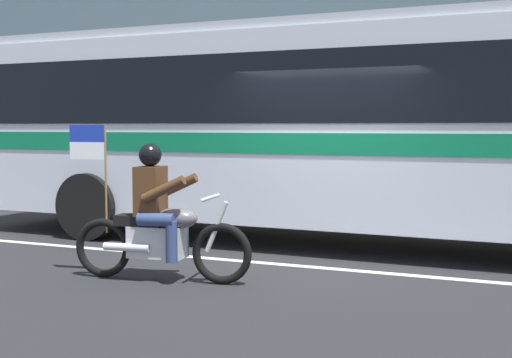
# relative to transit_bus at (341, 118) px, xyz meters

# --- Properties ---
(ground_plane) EXTENTS (60.00, 60.00, 0.00)m
(ground_plane) POSITION_rel_transit_bus_xyz_m (0.12, -1.19, -1.88)
(ground_plane) COLOR black
(sidewalk_curb) EXTENTS (28.00, 3.80, 0.15)m
(sidewalk_curb) POSITION_rel_transit_bus_xyz_m (0.12, 3.91, -1.81)
(sidewalk_curb) COLOR #A39E93
(sidewalk_curb) RESTS_ON ground_plane
(lane_center_stripe) EXTENTS (26.60, 0.14, 0.01)m
(lane_center_stripe) POSITION_rel_transit_bus_xyz_m (0.12, -1.79, -1.88)
(lane_center_stripe) COLOR silver
(lane_center_stripe) RESTS_ON ground_plane
(transit_bus) EXTENTS (11.92, 2.84, 3.22)m
(transit_bus) POSITION_rel_transit_bus_xyz_m (0.00, 0.00, 0.00)
(transit_bus) COLOR silver
(transit_bus) RESTS_ON ground_plane
(motorcycle_with_rider) EXTENTS (2.18, 0.70, 1.78)m
(motorcycle_with_rider) POSITION_rel_transit_bus_xyz_m (-1.21, -3.17, -1.22)
(motorcycle_with_rider) COLOR black
(motorcycle_with_rider) RESTS_ON ground_plane
(fire_hydrant) EXTENTS (0.22, 0.30, 0.75)m
(fire_hydrant) POSITION_rel_transit_bus_xyz_m (-0.96, 2.78, -1.37)
(fire_hydrant) COLOR gold
(fire_hydrant) RESTS_ON sidewalk_curb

